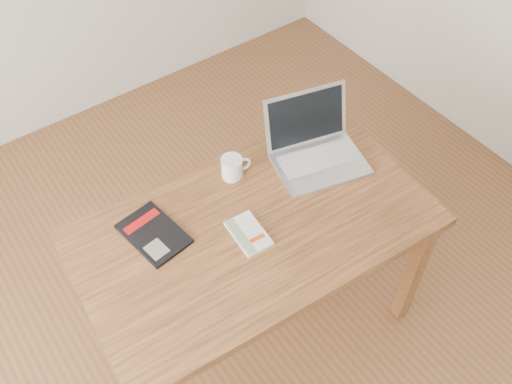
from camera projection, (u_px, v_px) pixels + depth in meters
room at (209, 164)px, 1.50m from camera, size 4.04×4.04×2.70m
desk at (255, 239)px, 2.19m from camera, size 1.38×0.85×0.75m
white_guidebook at (249, 234)px, 2.09m from camera, size 0.12×0.19×0.02m
black_guidebook at (154, 234)px, 2.09m from camera, size 0.21×0.28×0.01m
laptop at (315, 148)px, 2.32m from camera, size 0.43×0.40×0.25m
coffee_mug at (233, 167)px, 2.25m from camera, size 0.12×0.09×0.09m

